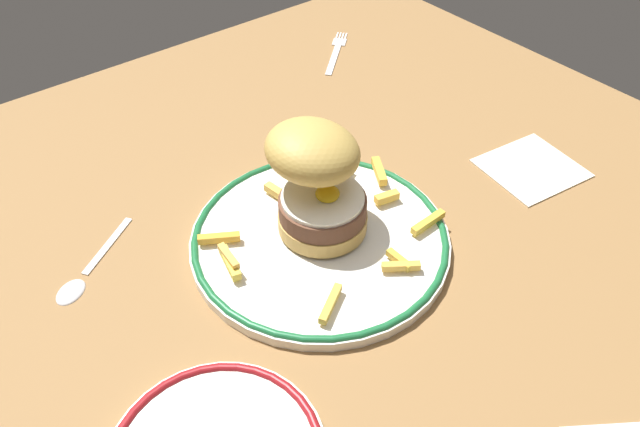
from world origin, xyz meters
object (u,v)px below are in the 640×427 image
object	(u,v)px
napkin	(531,167)
spoon	(78,280)
burger	(317,178)
fork	(336,51)
dinner_plate	(320,238)

from	to	relation	value
napkin	spoon	bearing A→B (deg)	161.44
spoon	napkin	size ratio (longest dim) A/B	1.05
burger	fork	xyz separation A→B (cm)	(28.30, 30.84, -7.53)
fork	spoon	xyz separation A→B (cm)	(-52.60, -21.40, 0.18)
dinner_plate	burger	xyz separation A→B (cm)	(1.12, 1.90, 6.88)
spoon	fork	bearing A→B (deg)	22.14
fork	spoon	size ratio (longest dim) A/B	0.98
dinner_plate	napkin	size ratio (longest dim) A/B	2.50
napkin	dinner_plate	bearing A→B (deg)	167.88
dinner_plate	spoon	distance (cm)	25.81
fork	napkin	size ratio (longest dim) A/B	1.03
dinner_plate	fork	xyz separation A→B (cm)	(29.42, 32.74, -0.66)
dinner_plate	napkin	bearing A→B (deg)	-12.12
spoon	napkin	distance (cm)	55.43
dinner_plate	spoon	bearing A→B (deg)	153.94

